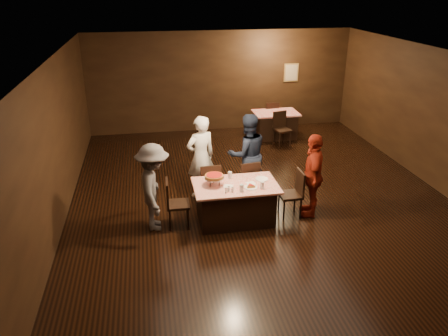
{
  "coord_description": "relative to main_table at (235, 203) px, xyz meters",
  "views": [
    {
      "loc": [
        -2.26,
        -8.02,
        4.33
      ],
      "look_at": [
        -0.89,
        -0.42,
        1.0
      ],
      "focal_mm": 35.0,
      "sensor_mm": 36.0,
      "label": 1
    }
  ],
  "objects": [
    {
      "name": "glass_front_right",
      "position": [
        0.45,
        -0.25,
        0.46
      ],
      "size": [
        0.08,
        0.08,
        0.14
      ],
      "primitive_type": "cylinder",
      "color": "silver",
      "rests_on": "main_table"
    },
    {
      "name": "pizza_stand",
      "position": [
        -0.4,
        0.05,
        0.57
      ],
      "size": [
        0.38,
        0.38,
        0.22
      ],
      "color": "black",
      "rests_on": "main_table"
    },
    {
      "name": "diner_navy_hoodie",
      "position": [
        0.5,
        1.17,
        0.51
      ],
      "size": [
        0.95,
        0.78,
        1.8
      ],
      "primitive_type": "imported",
      "rotation": [
        0.0,
        0.0,
        3.26
      ],
      "color": "#171F33",
      "rests_on": "ground"
    },
    {
      "name": "chair_end_left",
      "position": [
        -1.1,
        0.0,
        0.09
      ],
      "size": [
        0.43,
        0.43,
        0.95
      ],
      "primitive_type": "cube",
      "rotation": [
        0.0,
        0.0,
        1.54
      ],
      "color": "black",
      "rests_on": "ground"
    },
    {
      "name": "chair_far_right",
      "position": [
        0.4,
        0.75,
        0.09
      ],
      "size": [
        0.47,
        0.47,
        0.95
      ],
      "primitive_type": "cube",
      "rotation": [
        0.0,
        0.0,
        3.27
      ],
      "color": "black",
      "rests_on": "ground"
    },
    {
      "name": "napkin_left",
      "position": [
        -0.15,
        -0.05,
        0.39
      ],
      "size": [
        0.21,
        0.21,
        0.01
      ],
      "primitive_type": "cube",
      "rotation": [
        0.0,
        0.0,
        -0.35
      ],
      "color": "white",
      "rests_on": "main_table"
    },
    {
      "name": "plate_with_slice",
      "position": [
        0.25,
        -0.18,
        0.41
      ],
      "size": [
        0.25,
        0.25,
        0.06
      ],
      "color": "white",
      "rests_on": "main_table"
    },
    {
      "name": "glass_front_left",
      "position": [
        0.05,
        -0.3,
        0.46
      ],
      "size": [
        0.08,
        0.08,
        0.14
      ],
      "primitive_type": "cylinder",
      "color": "silver",
      "rests_on": "main_table"
    },
    {
      "name": "diner_red_shirt",
      "position": [
        1.53,
        -0.01,
        0.46
      ],
      "size": [
        0.68,
        1.07,
        1.69
      ],
      "primitive_type": "imported",
      "rotation": [
        0.0,
        0.0,
        -1.87
      ],
      "color": "maroon",
      "rests_on": "ground"
    },
    {
      "name": "chair_far_left",
      "position": [
        -0.4,
        0.75,
        0.09
      ],
      "size": [
        0.45,
        0.45,
        0.95
      ],
      "primitive_type": "cube",
      "rotation": [
        0.0,
        0.0,
        3.21
      ],
      "color": "black",
      "rests_on": "ground"
    },
    {
      "name": "chair_back_far",
      "position": [
        2.16,
        5.22,
        0.09
      ],
      "size": [
        0.46,
        0.46,
        0.95
      ],
      "primitive_type": "cube",
      "rotation": [
        0.0,
        0.0,
        3.23
      ],
      "color": "black",
      "rests_on": "ground"
    },
    {
      "name": "chair_end_right",
      "position": [
        1.1,
        0.0,
        0.09
      ],
      "size": [
        0.43,
        0.43,
        0.95
      ],
      "primitive_type": "cube",
      "rotation": [
        0.0,
        0.0,
        -1.56
      ],
      "color": "black",
      "rests_on": "ground"
    },
    {
      "name": "back_table",
      "position": [
        2.16,
        4.62,
        0.0
      ],
      "size": [
        1.3,
        0.9,
        0.77
      ],
      "primitive_type": "cube",
      "color": "red",
      "rests_on": "ground"
    },
    {
      "name": "main_table",
      "position": [
        0.0,
        0.0,
        0.0
      ],
      "size": [
        1.6,
        1.0,
        0.77
      ],
      "primitive_type": "cube",
      "color": "#B41E0C",
      "rests_on": "ground"
    },
    {
      "name": "diner_grey_knit",
      "position": [
        -1.53,
        0.01,
        0.45
      ],
      "size": [
        0.64,
        1.09,
        1.67
      ],
      "primitive_type": "imported",
      "rotation": [
        0.0,
        0.0,
        1.56
      ],
      "color": "#56555A",
      "rests_on": "ground"
    },
    {
      "name": "condiments",
      "position": [
        -0.18,
        -0.28,
        0.43
      ],
      "size": [
        0.17,
        0.1,
        0.09
      ],
      "color": "silver",
      "rests_on": "main_table"
    },
    {
      "name": "napkin_center",
      "position": [
        0.3,
        0.0,
        0.39
      ],
      "size": [
        0.19,
        0.19,
        0.01
      ],
      "primitive_type": "cube",
      "rotation": [
        0.0,
        0.0,
        0.21
      ],
      "color": "white",
      "rests_on": "main_table"
    },
    {
      "name": "glass_back",
      "position": [
        -0.05,
        0.3,
        0.46
      ],
      "size": [
        0.08,
        0.08,
        0.14
      ],
      "primitive_type": "cylinder",
      "color": "silver",
      "rests_on": "main_table"
    },
    {
      "name": "room",
      "position": [
        0.72,
        0.72,
        1.75
      ],
      "size": [
        10.0,
        10.04,
        3.02
      ],
      "color": "black",
      "rests_on": "ground"
    },
    {
      "name": "diner_white_jacket",
      "position": [
        -0.51,
        1.2,
        0.51
      ],
      "size": [
        0.77,
        0.63,
        1.8
      ],
      "primitive_type": "imported",
      "rotation": [
        0.0,
        0.0,
        3.5
      ],
      "color": "white",
      "rests_on": "ground"
    },
    {
      "name": "plate_empty",
      "position": [
        0.55,
        0.15,
        0.39
      ],
      "size": [
        0.25,
        0.25,
        0.01
      ],
      "primitive_type": "cylinder",
      "color": "white",
      "rests_on": "main_table"
    },
    {
      "name": "chair_back_near",
      "position": [
        2.16,
        3.92,
        0.09
      ],
      "size": [
        0.5,
        0.5,
        0.95
      ],
      "primitive_type": "cube",
      "rotation": [
        0.0,
        0.0,
        0.23
      ],
      "color": "black",
      "rests_on": "ground"
    }
  ]
}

